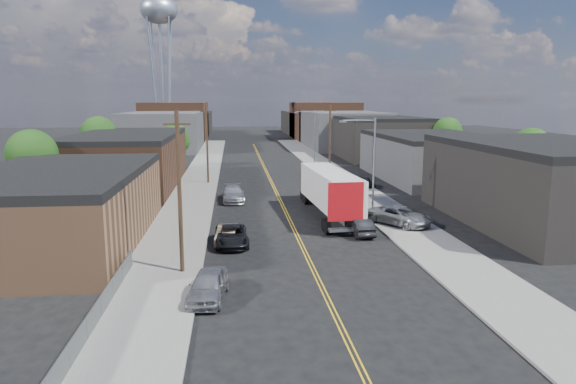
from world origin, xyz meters
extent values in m
plane|color=black|center=(0.00, 60.00, 0.00)|extent=(260.00, 260.00, 0.00)
cube|color=gold|center=(0.00, 45.00, 0.01)|extent=(0.32, 120.00, 0.01)
cube|color=slate|center=(-9.50, 45.00, 0.07)|extent=(5.00, 140.00, 0.15)
cube|color=slate|center=(9.50, 45.00, 0.07)|extent=(5.00, 140.00, 0.15)
cube|color=brown|center=(-18.00, 18.00, 2.50)|extent=(12.00, 22.00, 5.00)
cube|color=black|center=(-18.00, 18.00, 5.30)|extent=(12.00, 22.00, 0.60)
cube|color=#482B1D|center=(-18.00, 44.00, 3.00)|extent=(12.00, 26.00, 6.00)
cube|color=black|center=(-18.00, 44.00, 6.30)|extent=(12.00, 26.00, 0.60)
cube|color=black|center=(22.00, 20.00, 3.25)|extent=(14.00, 22.00, 6.50)
cube|color=black|center=(22.00, 20.00, 6.80)|extent=(14.00, 22.00, 0.60)
cube|color=navy|center=(15.20, 20.00, 3.60)|extent=(0.30, 20.00, 0.80)
cube|color=#343436|center=(22.00, 46.00, 2.75)|extent=(14.00, 24.00, 5.50)
cube|color=black|center=(22.00, 46.00, 5.80)|extent=(14.00, 24.00, 0.60)
cube|color=black|center=(22.00, 72.00, 3.50)|extent=(14.00, 22.00, 7.00)
cube|color=black|center=(22.00, 72.00, 7.30)|extent=(14.00, 22.00, 0.60)
cube|color=#343436|center=(-20.00, 95.00, 4.00)|extent=(16.00, 30.00, 8.00)
cube|color=#343436|center=(20.00, 95.00, 4.00)|extent=(16.00, 30.00, 8.00)
cube|color=#482B1D|center=(-20.00, 120.00, 5.00)|extent=(16.00, 26.00, 10.00)
cube|color=#482B1D|center=(20.00, 120.00, 5.00)|extent=(16.00, 26.00, 10.00)
cube|color=black|center=(-20.00, 140.00, 3.50)|extent=(16.00, 40.00, 7.00)
cube|color=black|center=(20.00, 140.00, 3.50)|extent=(16.00, 40.00, 7.00)
cylinder|color=gray|center=(-22.00, 110.00, 15.00)|extent=(0.80, 0.80, 30.00)
cylinder|color=gray|center=(-23.76, 108.24, 15.00)|extent=(1.94, 1.94, 29.98)
cylinder|color=gray|center=(-20.24, 108.24, 15.00)|extent=(1.94, 1.94, 29.98)
cylinder|color=gray|center=(-23.76, 111.76, 15.00)|extent=(1.94, 1.94, 29.98)
cylinder|color=gray|center=(-20.24, 111.76, 15.00)|extent=(1.94, 1.94, 29.98)
ellipsoid|color=#9EA8B2|center=(-22.00, 110.00, 32.00)|extent=(9.00, 9.00, 6.75)
cylinder|color=gray|center=(8.00, 25.00, 4.50)|extent=(0.18, 0.18, 9.00)
cylinder|color=gray|center=(6.50, 25.00, 8.80)|extent=(3.00, 0.12, 0.12)
cube|color=gray|center=(5.00, 25.00, 8.70)|extent=(0.60, 0.25, 0.18)
cylinder|color=gray|center=(8.00, 60.00, 4.50)|extent=(0.18, 0.18, 9.00)
cylinder|color=gray|center=(6.50, 60.00, 8.80)|extent=(3.00, 0.12, 0.12)
cube|color=gray|center=(5.00, 60.00, 8.70)|extent=(0.60, 0.25, 0.18)
cylinder|color=black|center=(-8.20, 10.00, 5.00)|extent=(0.26, 0.26, 10.00)
cube|color=black|center=(-8.20, 10.00, 9.20)|extent=(1.60, 0.12, 0.12)
cylinder|color=black|center=(-8.20, 45.00, 5.00)|extent=(0.26, 0.26, 10.00)
cube|color=black|center=(-8.20, 45.00, 9.20)|extent=(1.60, 0.12, 0.12)
cylinder|color=black|center=(8.20, 48.00, 5.00)|extent=(0.26, 0.26, 10.00)
cube|color=black|center=(8.20, 48.00, 9.20)|extent=(1.60, 0.12, 0.12)
cube|color=slate|center=(-11.50, 3.50, 0.60)|extent=(0.02, 16.00, 1.20)
cube|color=slate|center=(-11.50, 3.50, 1.20)|extent=(0.05, 16.00, 0.05)
cylinder|color=black|center=(-24.00, 30.00, 2.12)|extent=(0.36, 0.36, 4.25)
sphere|color=#1B3D10|center=(-24.00, 30.00, 5.53)|extent=(4.76, 4.76, 4.76)
sphere|color=#1B3D10|center=(-23.40, 30.30, 4.68)|extent=(3.74, 3.74, 3.74)
sphere|color=#1B3D10|center=(-24.50, 29.60, 4.93)|extent=(3.40, 3.40, 3.40)
cylinder|color=black|center=(-24.00, 55.00, 2.25)|extent=(0.36, 0.36, 4.50)
sphere|color=#1B3D10|center=(-24.00, 55.00, 5.85)|extent=(5.04, 5.04, 5.04)
sphere|color=#1B3D10|center=(-23.40, 55.30, 4.95)|extent=(3.96, 3.96, 3.96)
sphere|color=#1B3D10|center=(-24.50, 54.60, 5.22)|extent=(3.60, 3.60, 3.60)
cylinder|color=black|center=(-14.00, 62.00, 1.88)|extent=(0.36, 0.36, 3.75)
sphere|color=#1B3D10|center=(-14.00, 62.00, 4.88)|extent=(4.20, 4.20, 4.20)
sphere|color=#1B3D10|center=(-13.40, 62.30, 4.12)|extent=(3.30, 3.30, 3.30)
sphere|color=#1B3D10|center=(-14.50, 61.60, 4.35)|extent=(3.00, 3.00, 3.00)
cylinder|color=black|center=(30.00, 36.00, 2.00)|extent=(0.36, 0.36, 4.00)
sphere|color=#1B3D10|center=(30.00, 36.00, 5.20)|extent=(4.48, 4.48, 4.48)
sphere|color=#1B3D10|center=(30.60, 36.30, 4.40)|extent=(3.52, 3.52, 3.52)
sphere|color=#1B3D10|center=(29.50, 35.60, 4.64)|extent=(3.20, 3.20, 3.20)
cylinder|color=black|center=(30.00, 60.00, 2.12)|extent=(0.36, 0.36, 4.25)
sphere|color=#1B3D10|center=(30.00, 60.00, 5.53)|extent=(4.76, 4.76, 4.76)
sphere|color=#1B3D10|center=(30.60, 60.30, 4.68)|extent=(3.74, 3.74, 3.74)
sphere|color=#1B3D10|center=(29.50, 59.60, 4.93)|extent=(3.40, 3.40, 3.40)
cube|color=silver|center=(3.70, 23.88, 2.82)|extent=(3.60, 13.16, 3.04)
cube|color=maroon|center=(3.70, 17.38, 2.82)|extent=(2.84, 0.29, 3.06)
cube|color=gray|center=(3.70, 17.38, 0.60)|extent=(2.71, 0.76, 0.25)
cube|color=black|center=(3.70, 31.90, 1.68)|extent=(2.92, 3.63, 3.36)
cylinder|color=black|center=(3.70, 18.78, 0.54)|extent=(2.88, 1.25, 1.08)
cylinder|color=black|center=(3.70, 31.90, 0.54)|extent=(2.77, 1.25, 1.08)
imported|color=gray|center=(-6.40, 5.54, 0.79)|extent=(2.45, 4.83, 1.57)
imported|color=#867557|center=(-5.51, 16.67, 0.66)|extent=(1.85, 4.16, 1.33)
imported|color=black|center=(-5.16, 16.00, 0.71)|extent=(2.58, 5.22, 1.42)
imported|color=#9EA0A3|center=(-5.00, 32.75, 0.80)|extent=(2.39, 5.56, 1.60)
imported|color=black|center=(5.00, 17.90, 0.69)|extent=(1.65, 4.24, 1.38)
imported|color=#A2A4A7|center=(9.07, 20.27, 0.94)|extent=(5.33, 6.21, 1.58)
imported|color=black|center=(11.00, 39.73, 0.79)|extent=(2.21, 4.00, 1.29)
camera|label=1|loc=(-4.92, -20.98, 10.60)|focal=32.00mm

